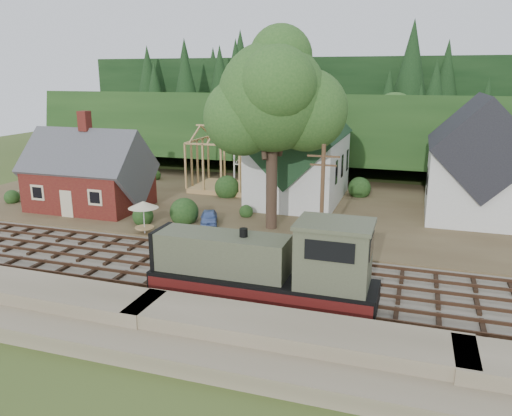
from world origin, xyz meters
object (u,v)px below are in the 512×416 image
(car_blue, at_px, (209,217))
(patio_set, at_px, (143,206))
(locomotive, at_px, (270,268))
(car_green, at_px, (38,194))

(car_blue, height_order, patio_set, patio_set)
(locomotive, bearing_deg, patio_set, 146.53)
(car_blue, relative_size, car_green, 0.85)
(car_green, bearing_deg, locomotive, -108.05)
(locomotive, height_order, car_green, locomotive)
(car_green, height_order, patio_set, patio_set)
(car_green, xyz_separation_m, patio_set, (15.64, -6.12, 1.57))
(car_blue, distance_m, car_green, 19.63)
(locomotive, relative_size, car_green, 3.15)
(locomotive, bearing_deg, car_green, 152.85)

